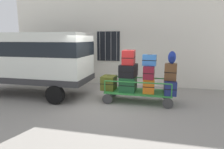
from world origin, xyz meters
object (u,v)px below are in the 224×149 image
Objects in this scene: suitcase_left_bottom at (109,83)px; backpack at (172,57)px; luggage_cart at (138,93)px; suitcase_midright_bottom at (170,87)px; suitcase_midleft_bottom at (128,84)px; suitcase_midleft_top at (129,57)px; suitcase_midright_middle at (171,72)px; suitcase_center_top at (149,60)px; suitcase_center_bottom at (149,85)px; suitcase_center_middle at (149,72)px; suitcase_midleft_middle at (128,70)px; van at (30,57)px.

suitcase_left_bottom is 1.49× the size of backpack.
suitcase_midright_bottom is (1.15, -0.04, 0.31)m from luggage_cart.
suitcase_midleft_bottom is 1.03× the size of suitcase_midleft_top.
suitcase_midright_middle is (1.15, 0.02, 0.86)m from luggage_cart.
suitcase_midleft_top is 1.41× the size of suitcase_center_top.
suitcase_center_bottom is 1.45× the size of suitcase_center_top.
suitcase_left_bottom is at bearing 178.69° from backpack.
suitcase_center_top is at bearing -177.44° from suitcase_midright_middle.
suitcase_center_middle is 1.29× the size of suitcase_midright_middle.
backpack reaches higher than suitcase_midright_middle.
suitcase_midleft_middle is 1.53m from suitcase_midright_middle.
van is at bearing -179.17° from suitcase_left_bottom.
suitcase_midright_bottom is (0.77, -0.02, -0.95)m from suitcase_center_top.
luggage_cart is 0.91m from suitcase_center_middle.
suitcase_center_top is at bearing 0.22° from van.
suitcase_left_bottom reaches higher than suitcase_midright_bottom.
suitcase_center_top is 1.17× the size of backpack.
suitcase_midright_middle reaches higher than suitcase_midleft_bottom.
suitcase_center_middle reaches higher than suitcase_left_bottom.
suitcase_center_top is at bearing -1.13° from suitcase_left_bottom.
suitcase_midleft_top is at bearing 1.38° from suitcase_left_bottom.
suitcase_midleft_middle is 0.77m from suitcase_center_middle.
suitcase_midright_bottom is at bearing -1.30° from suitcase_left_bottom.
suitcase_center_top is at bearing -90.00° from suitcase_center_middle.
suitcase_midright_bottom is (5.70, -0.00, -0.95)m from van.
suitcase_midright_bottom is (0.77, -0.03, -0.52)m from suitcase_center_middle.
suitcase_midright_middle is at bearing -0.54° from suitcase_midleft_top.
suitcase_midright_bottom is (1.53, -0.01, -0.03)m from suitcase_midleft_bottom.
suitcase_center_middle is 1.75× the size of backpack.
suitcase_midright_middle is (2.30, 0.00, 0.52)m from suitcase_left_bottom.
van is 4.26m from suitcase_midleft_bottom.
suitcase_center_middle is (0.77, -0.03, -0.02)m from suitcase_midleft_middle.
suitcase_center_bottom is 0.97× the size of suitcase_center_middle.
suitcase_center_bottom is (0.38, 0.01, 0.33)m from luggage_cart.
suitcase_midleft_top is at bearing 176.64° from suitcase_center_middle.
backpack is at bearing -3.97° from suitcase_center_bottom.
suitcase_left_bottom is 0.85× the size of suitcase_center_middle.
suitcase_midleft_top is 1.85m from suitcase_midright_bottom.
suitcase_center_top is (0.77, 0.01, 0.92)m from suitcase_midleft_bottom.
suitcase_center_top reaches higher than suitcase_center_bottom.
suitcase_center_top reaches higher than luggage_cart.
suitcase_left_bottom is 0.88× the size of suitcase_midleft_bottom.
luggage_cart is at bearing -0.62° from suitcase_left_bottom.
suitcase_midleft_bottom is at bearing -175.59° from luggage_cart.
suitcase_midleft_top reaches higher than suitcase_midright_middle.
suitcase_midright_bottom is (1.53, -0.05, -0.54)m from suitcase_midleft_middle.
luggage_cart is 4.91× the size of suitcase_center_top.
suitcase_center_bottom is (0.77, 0.00, -0.52)m from suitcase_midleft_middle.
suitcase_center_top reaches higher than suitcase_midright_middle.
suitcase_midright_middle reaches higher than suitcase_center_bottom.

